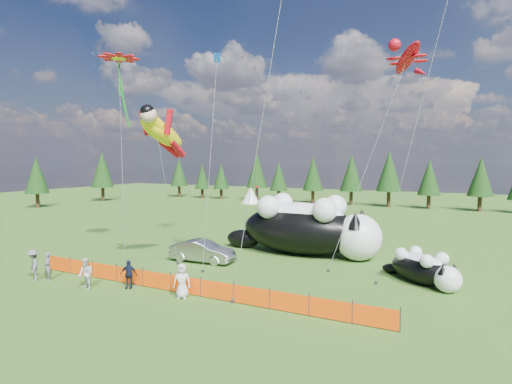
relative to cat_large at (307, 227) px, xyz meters
The scene contains 16 objects.
ground 9.38m from the cat_large, 108.51° to the right, with size 160.00×160.00×0.00m, color #143B0A.
safety_fence 12.12m from the cat_large, 103.96° to the right, with size 22.06×0.06×1.10m.
tree_line 36.51m from the cat_large, 94.55° to the left, with size 90.00×4.00×8.00m, color black, non-canonical shape.
festival_tents 32.39m from the cat_large, 75.50° to the left, with size 50.00×3.20×2.80m, color white, non-canonical shape.
cat_large is the anchor object (origin of this frame).
cat_small 9.49m from the cat_large, 25.30° to the right, with size 4.66×4.08×1.99m.
car 8.19m from the cat_large, 137.89° to the right, with size 1.63×4.68×1.54m, color #A7A7AB.
spectator_a 17.84m from the cat_large, 131.42° to the right, with size 0.63×0.41×1.73m, color slate.
spectator_b 15.92m from the cat_large, 121.86° to the right, with size 0.87×0.51×1.78m, color silver.
spectator_c 13.88m from the cat_large, 117.52° to the right, with size 0.95×0.48×1.61m, color black.
spectator_d 18.64m from the cat_large, 132.70° to the right, with size 1.21×0.62×1.87m, color slate.
spectator_e 12.60m from the cat_large, 102.32° to the right, with size 0.89×0.58×1.83m, color silver.
superhero_kite 12.84m from the cat_large, 131.67° to the right, with size 4.36×4.64×10.96m.
gecko_kite 15.55m from the cat_large, 40.64° to the left, with size 6.33×13.01×18.21m.
flower_kite 18.55m from the cat_large, 150.70° to the right, with size 4.60×4.55×15.05m.
diamond_kite_a 13.76m from the cat_large, 154.98° to the right, with size 2.52×5.40×15.99m.
Camera 1 is at (12.77, -20.22, 7.18)m, focal length 28.00 mm.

